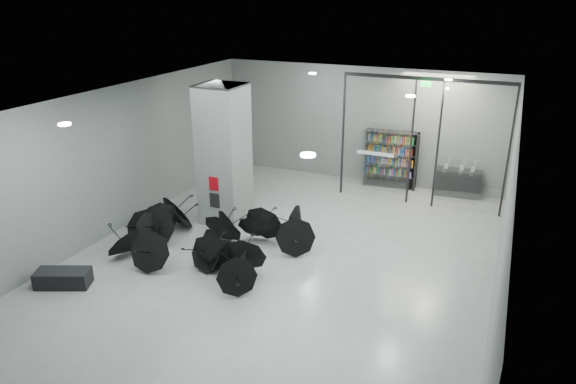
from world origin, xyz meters
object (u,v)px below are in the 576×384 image
at_px(shop_counter, 457,182).
at_px(umbrella_cluster, 208,242).
at_px(bookshelf, 391,159).
at_px(column, 224,155).
at_px(bench, 63,278).

height_order(shop_counter, umbrella_cluster, umbrella_cluster).
height_order(bookshelf, umbrella_cluster, bookshelf).
relative_size(bookshelf, umbrella_cluster, 0.37).
height_order(column, umbrella_cluster, column).
distance_m(bookshelf, umbrella_cluster, 7.49).
distance_m(bench, bookshelf, 10.90).
relative_size(column, bench, 3.31).
bearing_deg(bookshelf, shop_counter, -4.34).
bearing_deg(column, umbrella_cluster, -72.84).
xyz_separation_m(column, umbrella_cluster, (0.63, -2.04, -1.68)).
bearing_deg(bench, umbrella_cluster, 27.13).
xyz_separation_m(bookshelf, shop_counter, (2.24, 0.05, -0.54)).
height_order(bench, bookshelf, bookshelf).
bearing_deg(umbrella_cluster, shop_counter, 51.96).
relative_size(column, bookshelf, 2.04).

